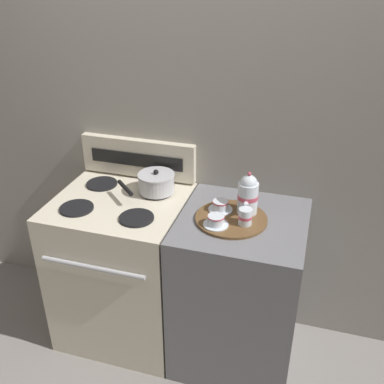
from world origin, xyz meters
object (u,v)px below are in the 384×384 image
teapot (248,194)px  teacup_left (216,221)px  stove (124,267)px  serving_tray (231,219)px  teacup_right (221,206)px  creamer_jug (245,217)px  saucepan (156,183)px

teapot → teacup_left: teapot is taller
stove → serving_tray: size_ratio=2.54×
teacup_left → teacup_right: same height
serving_tray → creamer_jug: size_ratio=4.31×
stove → saucepan: size_ratio=3.05×
teacup_right → saucepan: bearing=165.4°
serving_tray → saucepan: bearing=161.1°
saucepan → teacup_right: size_ratio=2.42×
stove → saucepan: saucepan is taller
teacup_left → teacup_right: size_ratio=1.00×
stove → teacup_left: size_ratio=7.37×
serving_tray → creamer_jug: bearing=-27.5°
saucepan → creamer_jug: bearing=-20.2°
serving_tray → teapot: teapot is taller
saucepan → teapot: 0.52m
stove → saucepan: (0.16, 0.14, 0.51)m
teapot → teacup_right: bearing=-172.7°
saucepan → stove: bearing=-139.5°
creamer_jug → teacup_left: bearing=-158.7°
teacup_right → teapot: bearing=7.3°
teacup_left → creamer_jug: bearing=21.3°
teapot → teacup_left: (-0.12, -0.16, -0.08)m
teapot → creamer_jug: 0.13m
stove → creamer_jug: bearing=-4.5°
teacup_right → teacup_left: bearing=-85.2°
teacup_right → stove: bearing=-175.9°
teacup_left → teapot: bearing=53.5°
stove → teacup_right: (0.55, 0.04, 0.48)m
saucepan → serving_tray: 0.48m
serving_tray → teacup_left: size_ratio=2.90×
saucepan → serving_tray: bearing=-18.9°
creamer_jug → serving_tray: bearing=152.5°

